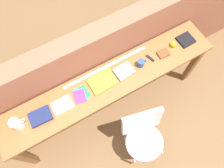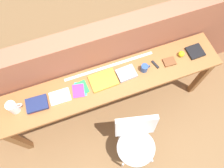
# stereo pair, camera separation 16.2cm
# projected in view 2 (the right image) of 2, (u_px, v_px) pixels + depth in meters

# --- Properties ---
(ground_plane) EXTENTS (40.00, 40.00, 0.00)m
(ground_plane) POSITION_uv_depth(u_px,v_px,m) (118.00, 126.00, 3.02)
(ground_plane) COLOR brown
(brick_wall_back) EXTENTS (6.00, 0.20, 1.33)m
(brick_wall_back) POSITION_uv_depth(u_px,v_px,m) (101.00, 64.00, 2.66)
(brick_wall_back) COLOR #9E5B42
(brick_wall_back) RESTS_ON ground
(sideboard) EXTENTS (2.50, 0.44, 0.88)m
(sideboard) POSITION_uv_depth(u_px,v_px,m) (110.00, 86.00, 2.46)
(sideboard) COLOR #996033
(sideboard) RESTS_ON ground
(chair_white_moulded) EXTENTS (0.53, 0.54, 0.89)m
(chair_white_moulded) POSITION_uv_depth(u_px,v_px,m) (136.00, 140.00, 2.43)
(chair_white_moulded) COLOR silver
(chair_white_moulded) RESTS_ON ground
(pitcher_white) EXTENTS (0.14, 0.10, 0.18)m
(pitcher_white) POSITION_uv_depth(u_px,v_px,m) (13.00, 107.00, 2.13)
(pitcher_white) COLOR white
(pitcher_white) RESTS_ON sideboard
(book_stack_leftmost) EXTENTS (0.22, 0.17, 0.05)m
(book_stack_leftmost) POSITION_uv_depth(u_px,v_px,m) (37.00, 104.00, 2.20)
(book_stack_leftmost) COLOR red
(book_stack_leftmost) RESTS_ON sideboard
(magazine_cycling) EXTENTS (0.21, 0.15, 0.02)m
(magazine_cycling) POSITION_uv_depth(u_px,v_px,m) (60.00, 97.00, 2.25)
(magazine_cycling) COLOR white
(magazine_cycling) RESTS_ON sideboard
(pamphlet_pile_colourful) EXTENTS (0.18, 0.19, 0.01)m
(pamphlet_pile_colourful) POSITION_uv_depth(u_px,v_px,m) (80.00, 89.00, 2.29)
(pamphlet_pile_colourful) COLOR #3399D8
(pamphlet_pile_colourful) RESTS_ON sideboard
(book_open_centre) EXTENTS (0.30, 0.22, 0.02)m
(book_open_centre) POSITION_uv_depth(u_px,v_px,m) (103.00, 80.00, 2.32)
(book_open_centre) COLOR gold
(book_open_centre) RESTS_ON sideboard
(book_grey_hardcover) EXTENTS (0.21, 0.17, 0.03)m
(book_grey_hardcover) POSITION_uv_depth(u_px,v_px,m) (126.00, 73.00, 2.35)
(book_grey_hardcover) COLOR #9E9EA3
(book_grey_hardcover) RESTS_ON sideboard
(mug) EXTENTS (0.11, 0.08, 0.09)m
(mug) POSITION_uv_depth(u_px,v_px,m) (145.00, 68.00, 2.34)
(mug) COLOR #2D4C8C
(mug) RESTS_ON sideboard
(multitool_folded) EXTENTS (0.06, 0.11, 0.02)m
(multitool_folded) POSITION_uv_depth(u_px,v_px,m) (155.00, 64.00, 2.40)
(multitool_folded) COLOR black
(multitool_folded) RESTS_ON sideboard
(leather_journal_brown) EXTENTS (0.14, 0.11, 0.02)m
(leather_journal_brown) POSITION_uv_depth(u_px,v_px,m) (169.00, 62.00, 2.41)
(leather_journal_brown) COLOR brown
(leather_journal_brown) RESTS_ON sideboard
(sports_ball_small) EXTENTS (0.07, 0.07, 0.07)m
(sports_ball_small) POSITION_uv_depth(u_px,v_px,m) (181.00, 54.00, 2.43)
(sports_ball_small) COLOR yellow
(sports_ball_small) RESTS_ON sideboard
(book_repair_rightmost) EXTENTS (0.18, 0.17, 0.03)m
(book_repair_rightmost) POSITION_uv_depth(u_px,v_px,m) (195.00, 52.00, 2.46)
(book_repair_rightmost) COLOR black
(book_repair_rightmost) RESTS_ON sideboard
(ruler_metal_back_edge) EXTENTS (1.02, 0.03, 0.00)m
(ruler_metal_back_edge) POSITION_uv_depth(u_px,v_px,m) (109.00, 66.00, 2.40)
(ruler_metal_back_edge) COLOR silver
(ruler_metal_back_edge) RESTS_ON sideboard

